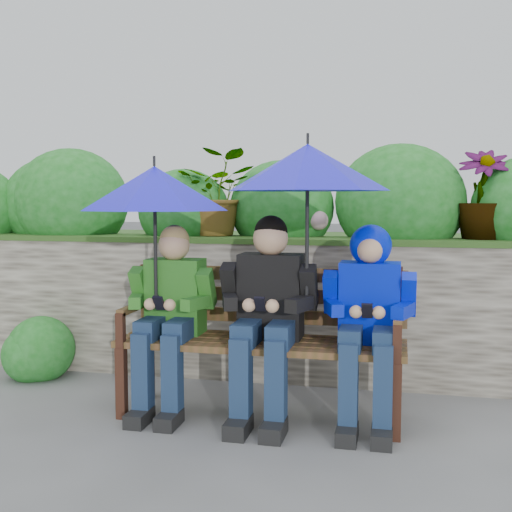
% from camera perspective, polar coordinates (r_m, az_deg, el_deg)
% --- Properties ---
extents(ground, '(60.00, 60.00, 0.00)m').
position_cam_1_polar(ground, '(4.12, -0.31, -13.41)').
color(ground, '#555554').
rests_on(ground, ground).
extents(garden_backdrop, '(8.00, 2.86, 1.83)m').
position_cam_1_polar(garden_backdrop, '(5.50, 2.96, -1.69)').
color(garden_backdrop, '#585145').
rests_on(garden_backdrop, ground).
extents(park_bench, '(1.71, 0.50, 0.90)m').
position_cam_1_polar(park_bench, '(3.92, 0.63, -6.59)').
color(park_bench, '#391D14').
rests_on(park_bench, ground).
extents(boy_left, '(0.52, 0.60, 1.15)m').
position_cam_1_polar(boy_left, '(3.97, -7.64, -4.65)').
color(boy_left, '#156418').
rests_on(boy_left, ground).
extents(boy_middle, '(0.57, 0.66, 1.21)m').
position_cam_1_polar(boy_middle, '(3.80, 1.03, -4.66)').
color(boy_middle, black).
rests_on(boy_middle, ground).
extents(boy_right, '(0.52, 0.64, 1.16)m').
position_cam_1_polar(boy_right, '(3.74, 10.00, -4.53)').
color(boy_right, '#000BC8').
rests_on(boy_right, ground).
extents(umbrella_left, '(0.91, 0.91, 0.88)m').
position_cam_1_polar(umbrella_left, '(3.93, -9.00, 5.96)').
color(umbrella_left, '#1614EA').
rests_on(umbrella_left, ground).
extents(umbrella_right, '(0.93, 0.93, 0.98)m').
position_cam_1_polar(umbrella_right, '(3.71, 4.60, 7.85)').
color(umbrella_right, '#1614EA').
rests_on(umbrella_right, ground).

